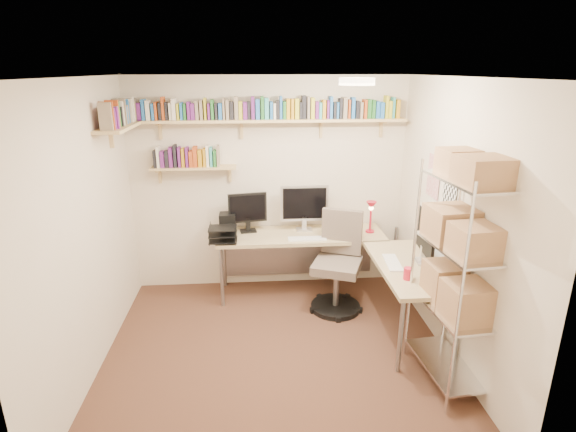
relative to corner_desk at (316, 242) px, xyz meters
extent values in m
plane|color=#452A1D|center=(-0.49, -0.94, -0.74)|extent=(3.20, 3.20, 0.00)
cube|color=beige|center=(-0.49, 0.56, 0.51)|extent=(3.20, 0.04, 2.50)
cube|color=beige|center=(-2.09, -0.94, 0.51)|extent=(0.04, 3.00, 2.50)
cube|color=beige|center=(1.11, -0.94, 0.51)|extent=(0.04, 3.00, 2.50)
cube|color=beige|center=(-0.49, -2.44, 0.51)|extent=(3.20, 0.04, 2.50)
cube|color=silver|center=(-0.49, -0.94, 1.76)|extent=(3.20, 3.00, 0.04)
cube|color=white|center=(1.10, -0.39, 0.81)|extent=(0.01, 0.30, 0.42)
cube|color=silver|center=(1.10, -0.79, 0.76)|extent=(0.01, 0.28, 0.38)
cylinder|color=#FFEAC6|center=(0.21, -0.74, 1.72)|extent=(0.30, 0.30, 0.06)
cube|color=#DDC37C|center=(-0.49, 0.44, 1.28)|extent=(3.05, 0.25, 0.03)
cube|color=#DDC37C|center=(-1.96, 0.01, 1.28)|extent=(0.25, 1.00, 0.03)
cube|color=#DDC37C|center=(-1.34, 0.46, 0.76)|extent=(0.95, 0.20, 0.02)
cube|color=#DDC37C|center=(-1.69, 0.50, 1.21)|extent=(0.03, 0.20, 0.20)
cube|color=#DDC37C|center=(-0.79, 0.50, 1.21)|extent=(0.03, 0.20, 0.20)
cube|color=#DDC37C|center=(0.11, 0.50, 1.21)|extent=(0.03, 0.20, 0.20)
cube|color=#DDC37C|center=(0.81, 0.50, 1.21)|extent=(0.03, 0.20, 0.20)
cube|color=#2262B2|center=(-1.95, 0.44, 1.39)|extent=(0.04, 0.13, 0.19)
cube|color=#7E6F5C|center=(-1.90, 0.44, 1.41)|extent=(0.03, 0.13, 0.22)
cube|color=#5F1D6E|center=(-1.87, 0.44, 1.39)|extent=(0.04, 0.12, 0.18)
cube|color=#2262B2|center=(-1.82, 0.44, 1.41)|extent=(0.03, 0.14, 0.22)
cube|color=beige|center=(-1.77, 0.44, 1.40)|extent=(0.04, 0.14, 0.21)
cube|color=#2262B2|center=(-1.72, 0.44, 1.38)|extent=(0.03, 0.14, 0.17)
cube|color=#A63F16|center=(-1.69, 0.44, 1.39)|extent=(0.03, 0.13, 0.19)
cube|color=black|center=(-1.65, 0.44, 1.39)|extent=(0.03, 0.12, 0.18)
cube|color=#A63F16|center=(-1.61, 0.44, 1.42)|extent=(0.03, 0.13, 0.24)
cube|color=black|center=(-1.58, 0.44, 1.39)|extent=(0.03, 0.12, 0.19)
cube|color=beige|center=(-1.54, 0.44, 1.39)|extent=(0.03, 0.12, 0.18)
cube|color=beige|center=(-1.50, 0.44, 1.41)|extent=(0.04, 0.14, 0.23)
cube|color=gold|center=(-1.46, 0.44, 1.38)|extent=(0.02, 0.15, 0.17)
cube|color=#2262B2|center=(-1.42, 0.44, 1.39)|extent=(0.03, 0.15, 0.18)
cube|color=#226729|center=(-1.39, 0.44, 1.38)|extent=(0.03, 0.13, 0.17)
cube|color=#5F1D6E|center=(-1.35, 0.44, 1.39)|extent=(0.03, 0.13, 0.19)
cube|color=#5F1D6E|center=(-1.30, 0.44, 1.38)|extent=(0.04, 0.12, 0.17)
cube|color=#7E6F5C|center=(-1.26, 0.44, 1.40)|extent=(0.04, 0.13, 0.20)
cube|color=#7E6F5C|center=(-1.21, 0.44, 1.40)|extent=(0.03, 0.14, 0.21)
cube|color=gold|center=(-1.17, 0.44, 1.41)|extent=(0.02, 0.11, 0.23)
cube|color=#5F1D6E|center=(-1.13, 0.44, 1.38)|extent=(0.02, 0.15, 0.17)
cube|color=#226729|center=(-1.09, 0.44, 1.40)|extent=(0.03, 0.15, 0.21)
cube|color=black|center=(-1.05, 0.44, 1.38)|extent=(0.03, 0.14, 0.17)
cube|color=#2262B2|center=(-1.01, 0.44, 1.38)|extent=(0.04, 0.13, 0.17)
cube|color=#7E6F5C|center=(-0.97, 0.44, 1.41)|extent=(0.02, 0.11, 0.22)
cube|color=#7E6F5C|center=(-0.93, 0.44, 1.40)|extent=(0.03, 0.14, 0.21)
cube|color=black|center=(-0.89, 0.44, 1.39)|extent=(0.04, 0.12, 0.19)
cube|color=#7E6F5C|center=(-0.84, 0.44, 1.42)|extent=(0.04, 0.11, 0.24)
cube|color=gold|center=(-0.79, 0.44, 1.39)|extent=(0.04, 0.12, 0.19)
cube|color=#5F1D6E|center=(-0.74, 0.44, 1.39)|extent=(0.04, 0.14, 0.18)
cube|color=black|center=(-0.70, 0.44, 1.39)|extent=(0.03, 0.12, 0.19)
cube|color=#5F1D6E|center=(-0.66, 0.44, 1.42)|extent=(0.04, 0.12, 0.24)
cube|color=#2262B2|center=(-0.61, 0.44, 1.40)|extent=(0.04, 0.14, 0.21)
cube|color=#226729|center=(-0.55, 0.44, 1.42)|extent=(0.03, 0.14, 0.24)
cube|color=teal|center=(-0.51, 0.44, 1.41)|extent=(0.04, 0.13, 0.23)
cube|color=#2262B2|center=(-0.46, 0.44, 1.39)|extent=(0.03, 0.12, 0.19)
cube|color=beige|center=(-0.42, 0.44, 1.38)|extent=(0.03, 0.15, 0.17)
cube|color=black|center=(-0.39, 0.44, 1.39)|extent=(0.04, 0.13, 0.20)
cube|color=#2262B2|center=(-0.35, 0.44, 1.42)|extent=(0.03, 0.12, 0.24)
cube|color=#226729|center=(-0.31, 0.44, 1.39)|extent=(0.03, 0.14, 0.19)
cube|color=#B98415|center=(-0.27, 0.44, 1.40)|extent=(0.04, 0.14, 0.22)
cube|color=#B98415|center=(-0.23, 0.44, 1.40)|extent=(0.03, 0.14, 0.21)
cube|color=gold|center=(-0.18, 0.44, 1.40)|extent=(0.04, 0.13, 0.22)
cube|color=black|center=(-0.14, 0.44, 1.39)|extent=(0.03, 0.14, 0.18)
cube|color=black|center=(-0.10, 0.44, 1.42)|extent=(0.04, 0.11, 0.25)
cube|color=#7E6F5C|center=(-0.05, 0.44, 1.41)|extent=(0.03, 0.13, 0.24)
cube|color=gold|center=(-0.01, 0.44, 1.41)|extent=(0.04, 0.15, 0.23)
cube|color=#5F1D6E|center=(0.04, 0.44, 1.39)|extent=(0.04, 0.14, 0.19)
cube|color=teal|center=(0.08, 0.44, 1.38)|extent=(0.03, 0.12, 0.17)
cube|color=#B98415|center=(0.12, 0.44, 1.40)|extent=(0.04, 0.12, 0.20)
cube|color=#5F1D6E|center=(0.16, 0.44, 1.40)|extent=(0.02, 0.11, 0.20)
cube|color=#2262B2|center=(0.20, 0.44, 1.42)|extent=(0.03, 0.13, 0.24)
cube|color=black|center=(0.24, 0.44, 1.39)|extent=(0.03, 0.13, 0.18)
cube|color=#2262B2|center=(0.27, 0.44, 1.39)|extent=(0.02, 0.13, 0.18)
cube|color=black|center=(0.31, 0.44, 1.41)|extent=(0.03, 0.13, 0.22)
cube|color=#7E6F5C|center=(0.35, 0.44, 1.41)|extent=(0.04, 0.14, 0.23)
cube|color=#A63F16|center=(0.40, 0.44, 1.40)|extent=(0.02, 0.12, 0.20)
cube|color=#2262B2|center=(0.44, 0.44, 1.41)|extent=(0.04, 0.11, 0.23)
cube|color=black|center=(0.49, 0.44, 1.39)|extent=(0.04, 0.12, 0.19)
cube|color=#7E6F5C|center=(0.53, 0.44, 1.39)|extent=(0.03, 0.15, 0.18)
cube|color=#A63F16|center=(0.58, 0.44, 1.40)|extent=(0.03, 0.15, 0.20)
cube|color=#226729|center=(0.62, 0.44, 1.40)|extent=(0.04, 0.11, 0.21)
cube|color=#226729|center=(0.67, 0.44, 1.40)|extent=(0.04, 0.12, 0.20)
cube|color=#2262B2|center=(0.72, 0.44, 1.39)|extent=(0.04, 0.12, 0.18)
cube|color=#2262B2|center=(0.77, 0.44, 1.38)|extent=(0.04, 0.15, 0.17)
cube|color=gold|center=(0.82, 0.44, 1.42)|extent=(0.03, 0.12, 0.24)
cube|color=gold|center=(0.86, 0.44, 1.39)|extent=(0.04, 0.13, 0.19)
cube|color=teal|center=(0.90, 0.44, 1.41)|extent=(0.03, 0.11, 0.23)
cube|color=#B98415|center=(0.94, 0.44, 1.40)|extent=(0.04, 0.14, 0.20)
cube|color=#7E6F5C|center=(-1.96, -0.42, 1.42)|extent=(0.11, 0.03, 0.25)
cube|color=#A63F16|center=(-1.96, -0.38, 1.42)|extent=(0.12, 0.03, 0.25)
cube|color=#5F1D6E|center=(-1.96, -0.34, 1.39)|extent=(0.12, 0.04, 0.19)
cube|color=#5F1D6E|center=(-1.96, -0.29, 1.40)|extent=(0.15, 0.04, 0.20)
cube|color=#7E6F5C|center=(-1.96, -0.25, 1.40)|extent=(0.13, 0.04, 0.20)
cube|color=#A63F16|center=(-1.96, -0.20, 1.42)|extent=(0.12, 0.03, 0.25)
cube|color=#226729|center=(-1.96, -0.17, 1.42)|extent=(0.11, 0.04, 0.24)
cube|color=black|center=(-1.96, -0.12, 1.39)|extent=(0.13, 0.03, 0.18)
cube|color=beige|center=(-1.96, -0.08, 1.41)|extent=(0.14, 0.03, 0.23)
cube|color=#B98415|center=(-1.96, -0.05, 1.39)|extent=(0.11, 0.03, 0.18)
cube|color=#7E6F5C|center=(-1.96, 0.00, 1.40)|extent=(0.11, 0.03, 0.22)
cube|color=#7E6F5C|center=(-1.96, 0.03, 1.42)|extent=(0.13, 0.02, 0.25)
cube|color=#2262B2|center=(-1.96, 0.07, 1.38)|extent=(0.12, 0.04, 0.17)
cube|color=#7E6F5C|center=(-1.96, 0.12, 1.39)|extent=(0.12, 0.04, 0.18)
cube|color=#2262B2|center=(-1.96, 0.17, 1.41)|extent=(0.12, 0.02, 0.24)
cube|color=#7E6F5C|center=(-1.96, 0.20, 1.40)|extent=(0.12, 0.04, 0.21)
cube|color=beige|center=(-1.96, 0.25, 1.41)|extent=(0.14, 0.02, 0.23)
cube|color=#7E6F5C|center=(-1.96, 0.28, 1.42)|extent=(0.13, 0.03, 0.24)
cube|color=beige|center=(-1.96, 0.32, 1.42)|extent=(0.14, 0.04, 0.24)
cube|color=gold|center=(-1.96, 0.36, 1.39)|extent=(0.13, 0.02, 0.19)
cube|color=teal|center=(-1.96, 0.40, 1.40)|extent=(0.13, 0.03, 0.20)
cube|color=#5F1D6E|center=(-1.96, 0.44, 1.39)|extent=(0.12, 0.04, 0.18)
cube|color=black|center=(-1.76, 0.46, 0.87)|extent=(0.03, 0.13, 0.19)
cube|color=beige|center=(-1.72, 0.46, 0.89)|extent=(0.03, 0.14, 0.23)
cube|color=#5F1D6E|center=(-1.67, 0.46, 0.86)|extent=(0.04, 0.13, 0.18)
cube|color=black|center=(-1.63, 0.46, 0.87)|extent=(0.04, 0.11, 0.18)
cube|color=#5F1D6E|center=(-1.58, 0.46, 0.89)|extent=(0.04, 0.12, 0.22)
cube|color=black|center=(-1.53, 0.46, 0.90)|extent=(0.03, 0.14, 0.25)
cube|color=#5F1D6E|center=(-1.49, 0.46, 0.89)|extent=(0.03, 0.12, 0.22)
cube|color=#B98415|center=(-1.45, 0.46, 0.88)|extent=(0.03, 0.11, 0.21)
cube|color=#5F1D6E|center=(-1.40, 0.46, 0.89)|extent=(0.03, 0.14, 0.22)
cube|color=#A63F16|center=(-1.36, 0.46, 0.86)|extent=(0.04, 0.14, 0.18)
cube|color=#A63F16|center=(-1.31, 0.46, 0.89)|extent=(0.04, 0.13, 0.22)
cube|color=#B98415|center=(-1.26, 0.46, 0.87)|extent=(0.04, 0.12, 0.19)
cube|color=#B98415|center=(-1.21, 0.46, 0.88)|extent=(0.03, 0.11, 0.20)
cube|color=beige|center=(-1.18, 0.46, 0.89)|extent=(0.03, 0.13, 0.24)
cube|color=teal|center=(-1.14, 0.46, 0.88)|extent=(0.03, 0.12, 0.22)
cube|color=#226729|center=(-1.10, 0.46, 0.87)|extent=(0.03, 0.13, 0.18)
cube|color=#7E6F5C|center=(-1.06, 0.46, 0.89)|extent=(0.03, 0.11, 0.24)
cube|color=tan|center=(-0.14, 0.24, -0.01)|extent=(1.92, 0.61, 0.04)
cube|color=tan|center=(0.82, -0.70, -0.01)|extent=(0.61, 1.31, 0.04)
cylinder|color=gray|center=(-1.05, -0.01, -0.38)|extent=(0.04, 0.04, 0.71)
cylinder|color=gray|center=(-1.05, 0.50, -0.38)|extent=(0.04, 0.04, 0.71)
cylinder|color=gray|center=(1.07, 0.50, -0.38)|extent=(0.04, 0.04, 0.71)
cylinder|color=gray|center=(0.57, -1.30, -0.38)|extent=(0.04, 0.04, 0.71)
cylinder|color=gray|center=(1.07, -1.30, -0.38)|extent=(0.04, 0.04, 0.71)
cube|color=gray|center=(-0.14, 0.51, -0.33)|extent=(1.82, 0.02, 0.56)
cube|color=silver|center=(-0.09, 0.36, 0.34)|extent=(0.56, 0.03, 0.42)
cube|color=black|center=(-0.09, 0.34, 0.34)|extent=(0.50, 0.00, 0.37)
cube|color=black|center=(-0.75, 0.36, 0.30)|extent=(0.44, 0.03, 0.34)
cube|color=black|center=(0.96, -0.65, 0.32)|extent=(0.03, 0.59, 0.38)
cube|color=white|center=(0.94, -0.65, 0.32)|extent=(0.00, 0.53, 0.33)
cube|color=white|center=(-0.09, 0.06, 0.02)|extent=(0.42, 0.13, 0.02)
cube|color=white|center=(0.67, -0.65, 0.02)|extent=(0.13, 0.40, 0.02)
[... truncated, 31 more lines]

